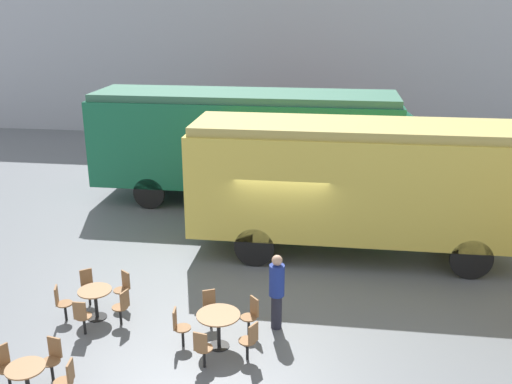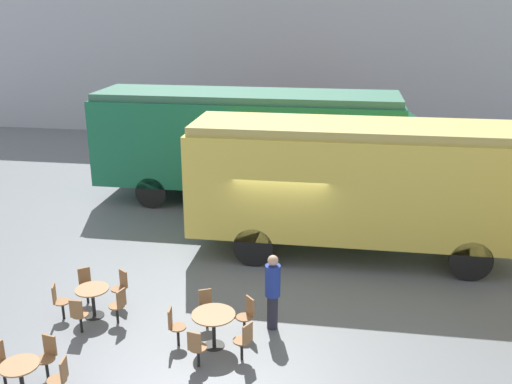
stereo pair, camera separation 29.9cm
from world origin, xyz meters
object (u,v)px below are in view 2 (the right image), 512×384
object	(u,v)px
streamlined_locomotive	(270,140)
cafe_chair_0	(174,324)
visitor_person	(273,289)
cafe_table_mid	(21,374)
cafe_table_far	(93,295)
cafe_table_near	(214,320)
passenger_coach_vintage	(362,180)
passenger_coach_wooden	(280,125)

from	to	relation	value
streamlined_locomotive	cafe_chair_0	world-z (taller)	streamlined_locomotive
visitor_person	cafe_chair_0	bearing A→B (deg)	-153.06
streamlined_locomotive	cafe_table_mid	world-z (taller)	streamlined_locomotive
cafe_table_mid	cafe_chair_0	size ratio (longest dim) A/B	0.86
cafe_chair_0	cafe_table_far	bearing A→B (deg)	152.02
cafe_table_near	cafe_table_far	xyz separation A→B (m)	(-3.02, 0.76, -0.08)
passenger_coach_vintage	cafe_table_near	bearing A→B (deg)	-120.59
visitor_person	cafe_table_far	bearing A→B (deg)	-178.08
cafe_table_near	cafe_table_far	distance (m)	3.11
passenger_coach_wooden	cafe_table_mid	bearing A→B (deg)	-101.39
passenger_coach_vintage	visitor_person	xyz separation A→B (m)	(-1.94, -4.29, -1.28)
cafe_table_near	cafe_table_far	size ratio (longest dim) A/B	1.20
cafe_table_mid	cafe_table_far	size ratio (longest dim) A/B	0.97
streamlined_locomotive	cafe_table_far	bearing A→B (deg)	-109.12
cafe_table_near	cafe_chair_0	distance (m)	0.84
cafe_table_near	cafe_table_far	bearing A→B (deg)	165.91
cafe_chair_0	cafe_table_near	bearing A→B (deg)	-0.00
streamlined_locomotive	cafe_table_far	xyz separation A→B (m)	(-2.96, -8.55, -1.77)
passenger_coach_wooden	streamlined_locomotive	distance (m)	3.44
streamlined_locomotive	visitor_person	bearing A→B (deg)	-82.00
cafe_table_near	cafe_chair_0	world-z (taller)	cafe_chair_0
streamlined_locomotive	passenger_coach_wooden	bearing A→B (deg)	90.10
passenger_coach_vintage	visitor_person	distance (m)	4.87
passenger_coach_wooden	cafe_chair_0	size ratio (longest dim) A/B	9.76
passenger_coach_wooden	cafe_chair_0	xyz separation A→B (m)	(-0.77, -12.84, -1.59)
cafe_table_mid	cafe_chair_0	distance (m)	3.08
passenger_coach_wooden	cafe_table_mid	distance (m)	15.32
cafe_chair_0	visitor_person	bearing A→B (deg)	20.27
cafe_table_near	cafe_chair_0	size ratio (longest dim) A/B	1.06
passenger_coach_vintage	cafe_table_far	distance (m)	7.71
passenger_coach_wooden	passenger_coach_vintage	size ratio (longest dim) A/B	0.89
streamlined_locomotive	cafe_table_mid	distance (m)	12.03
cafe_table_mid	cafe_table_far	world-z (taller)	cafe_table_mid
passenger_coach_vintage	cafe_chair_0	world-z (taller)	passenger_coach_vintage
streamlined_locomotive	cafe_table_near	xyz separation A→B (m)	(0.05, -9.30, -1.69)
passenger_coach_wooden	cafe_table_far	size ratio (longest dim) A/B	11.06
streamlined_locomotive	cafe_table_near	size ratio (longest dim) A/B	13.75
streamlined_locomotive	cafe_table_near	bearing A→B (deg)	-89.66
streamlined_locomotive	passenger_coach_vintage	size ratio (longest dim) A/B	1.33
cafe_chair_0	passenger_coach_wooden	bearing A→B (deg)	79.91
cafe_table_far	cafe_chair_0	size ratio (longest dim) A/B	0.88
passenger_coach_vintage	cafe_chair_0	xyz separation A→B (m)	(-3.89, -5.28, -1.73)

